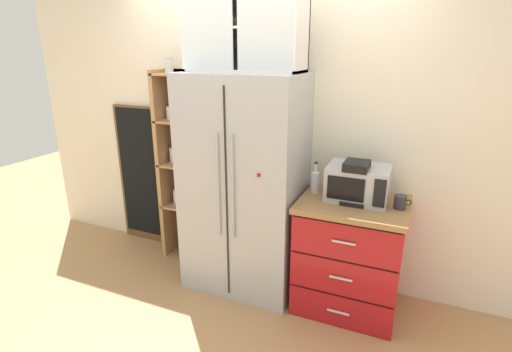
% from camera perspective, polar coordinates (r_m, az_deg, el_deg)
% --- Properties ---
extents(ground_plane, '(10.64, 10.64, 0.00)m').
position_cam_1_polar(ground_plane, '(3.53, -1.76, -15.26)').
color(ground_plane, tan).
extents(wall_back_cream, '(4.94, 0.10, 2.55)m').
position_cam_1_polar(wall_back_cream, '(3.37, 0.92, 6.76)').
color(wall_back_cream, silver).
rests_on(wall_back_cream, ground).
extents(refrigerator, '(0.93, 0.66, 1.78)m').
position_cam_1_polar(refrigerator, '(3.15, -1.67, -1.31)').
color(refrigerator, '#ADAFB5').
rests_on(refrigerator, ground).
extents(pantry_shelf_column, '(0.47, 0.30, 1.88)m').
position_cam_1_polar(pantry_shelf_column, '(3.68, -10.24, 1.96)').
color(pantry_shelf_column, brown).
rests_on(pantry_shelf_column, ground).
extents(counter_cabinet, '(0.78, 0.65, 0.88)m').
position_cam_1_polar(counter_cabinet, '(3.11, 13.63, -11.20)').
color(counter_cabinet, '#A8161C').
rests_on(counter_cabinet, ground).
extents(microwave, '(0.44, 0.33, 0.26)m').
position_cam_1_polar(microwave, '(2.93, 14.83, -1.01)').
color(microwave, '#ADAFB5').
rests_on(microwave, counter_cabinet).
extents(coffee_maker, '(0.17, 0.20, 0.31)m').
position_cam_1_polar(coffee_maker, '(2.88, 14.53, -0.76)').
color(coffee_maker, black).
rests_on(coffee_maker, counter_cabinet).
extents(mug_charcoal, '(0.12, 0.08, 0.10)m').
position_cam_1_polar(mug_charcoal, '(2.88, 20.53, -3.63)').
color(mug_charcoal, '#2D2D33').
rests_on(mug_charcoal, counter_cabinet).
extents(bottle_clear, '(0.07, 0.07, 0.24)m').
position_cam_1_polar(bottle_clear, '(3.02, 8.75, -0.49)').
color(bottle_clear, silver).
rests_on(bottle_clear, counter_cabinet).
extents(upper_cabinet, '(0.89, 0.32, 0.61)m').
position_cam_1_polar(upper_cabinet, '(3.01, -1.49, 20.97)').
color(upper_cabinet, silver).
rests_on(upper_cabinet, refrigerator).
extents(chalkboard_menu, '(0.60, 0.04, 1.42)m').
position_cam_1_polar(chalkboard_menu, '(4.10, -16.17, 0.05)').
color(chalkboard_menu, brown).
rests_on(chalkboard_menu, ground).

